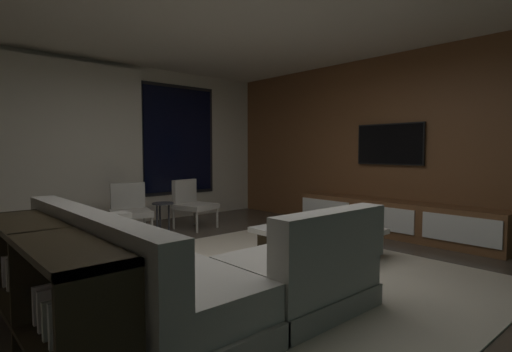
% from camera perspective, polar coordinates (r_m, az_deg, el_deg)
% --- Properties ---
extents(floor, '(9.20, 9.20, 0.00)m').
position_cam_1_polar(floor, '(3.98, -0.35, -14.67)').
color(floor, '#473D33').
extents(back_wall_with_window, '(6.60, 0.30, 2.70)m').
position_cam_1_polar(back_wall_with_window, '(6.89, -21.11, 4.22)').
color(back_wall_with_window, beige).
rests_on(back_wall_with_window, floor).
extents(media_wall, '(0.12, 7.80, 2.70)m').
position_cam_1_polar(media_wall, '(6.23, 21.33, 4.35)').
color(media_wall, brown).
rests_on(media_wall, floor).
extents(area_rug, '(3.20, 3.80, 0.01)m').
position_cam_1_polar(area_rug, '(4.13, 4.34, -13.86)').
color(area_rug, beige).
rests_on(area_rug, floor).
extents(sectional_couch, '(1.98, 2.50, 0.82)m').
position_cam_1_polar(sectional_couch, '(3.22, -11.35, -13.77)').
color(sectional_couch, gray).
rests_on(sectional_couch, floor).
extents(coffee_table, '(1.16, 1.16, 0.36)m').
position_cam_1_polar(coffee_table, '(4.67, 9.00, -9.51)').
color(coffee_table, black).
rests_on(coffee_table, floor).
extents(book_stack_on_coffee_table, '(0.28, 0.20, 0.06)m').
position_cam_1_polar(book_stack_on_coffee_table, '(4.54, 10.62, -7.32)').
color(book_stack_on_coffee_table, '#3456B0').
rests_on(book_stack_on_coffee_table, coffee_table).
extents(accent_chair_near_window, '(0.66, 0.68, 0.78)m').
position_cam_1_polar(accent_chair_near_window, '(6.44, -9.35, -3.64)').
color(accent_chair_near_window, '#B2ADA0').
rests_on(accent_chair_near_window, floor).
extents(accent_chair_by_curtain, '(0.66, 0.68, 0.78)m').
position_cam_1_polar(accent_chair_by_curtain, '(5.97, -17.87, -4.35)').
color(accent_chair_by_curtain, '#B2ADA0').
rests_on(accent_chair_by_curtain, floor).
extents(side_stool, '(0.32, 0.32, 0.46)m').
position_cam_1_polar(side_stool, '(6.18, -13.41, -4.56)').
color(side_stool, '#333338').
rests_on(side_stool, floor).
extents(media_console, '(0.46, 3.10, 0.52)m').
position_cam_1_polar(media_console, '(6.08, 19.40, -5.96)').
color(media_console, brown).
rests_on(media_console, floor).
extents(mounted_tv, '(0.05, 1.07, 0.62)m').
position_cam_1_polar(mounted_tv, '(6.26, 18.83, 4.40)').
color(mounted_tv, black).
extents(console_table_behind_couch, '(0.40, 2.10, 0.74)m').
position_cam_1_polar(console_table_behind_couch, '(2.98, -28.49, -13.20)').
color(console_table_behind_couch, black).
rests_on(console_table_behind_couch, floor).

